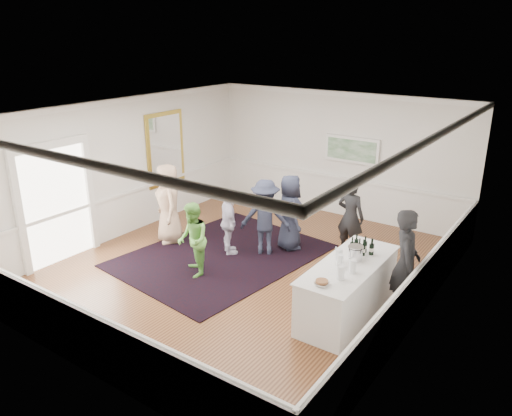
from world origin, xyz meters
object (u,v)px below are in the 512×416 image
Objects in this scene: guest_lilac at (229,222)px; nut_bowl at (322,283)px; guest_dark_a at (265,217)px; ice_bucket at (355,253)px; guest_green at (193,240)px; guest_navy at (290,212)px; serving_table at (348,289)px; bartender at (406,264)px; guest_dark_b at (350,217)px; guest_tan at (168,204)px.

guest_lilac reaches higher than nut_bowl.
ice_bucket is at bearing 129.38° from guest_dark_a.
guest_navy is at bearing 109.65° from guest_green.
nut_bowl is at bearing -166.45° from guest_lilac.
guest_green reaches higher than serving_table.
bartender is 1.28× the size of guest_green.
bartender is 1.14× the size of guest_dark_b.
nut_bowl is at bearing 128.92° from bartender.
serving_table is 1.24× the size of bartender.
bartender is at bearing 34.08° from serving_table.
guest_dark_b is at bearing 94.00° from guest_green.
bartender is 2.57m from guest_dark_b.
guest_dark_a reaches higher than guest_green.
ice_bucket is at bearing 119.04° from guest_dark_b.
ice_bucket is (2.55, -1.09, 0.24)m from guest_dark_a.
nut_bowl is at bearing -92.42° from ice_bucket.
serving_table is 1.58× the size of guest_green.
ice_bucket is at bearing 87.58° from nut_bowl.
guest_navy reaches higher than guest_lilac.
guest_navy reaches higher than guest_dark_a.
guest_navy is 2.79m from ice_bucket.
bartender is at bearing 137.80° from guest_dark_b.
guest_lilac is (-3.17, 0.81, 0.24)m from serving_table.
guest_tan reaches higher than guest_lilac.
guest_green is 0.90× the size of guest_dark_a.
ice_bucket is (2.26, -1.62, 0.22)m from guest_navy.
guest_lilac is 3.59m from nut_bowl.
guest_dark_a is (0.63, 0.47, 0.11)m from guest_lilac.
nut_bowl is at bearing 171.10° from guest_navy.
guest_green is 3.21m from ice_bucket.
guest_dark_a is (-2.54, 1.28, 0.35)m from serving_table.
guest_lilac is 3.26m from ice_bucket.
guest_dark_b is at bearing -114.56° from guest_navy.
guest_dark_a is at bearing 112.00° from guest_green.
guest_tan reaches higher than nut_bowl.
guest_navy is (-1.20, -0.52, 0.01)m from guest_dark_b.
bartender is 1.13× the size of guest_navy.
guest_lilac is 6.14× the size of nut_bowl.
ice_bucket is (1.06, -2.14, 0.23)m from guest_dark_b.
guest_dark_a is 1.00× the size of guest_dark_b.
serving_table is 1.41× the size of guest_dark_a.
guest_dark_b is at bearing 116.32° from ice_bucket.
bartender is 4.01m from guest_green.
serving_table is 2.58m from guest_dark_b.
guest_dark_a is 6.42× the size of ice_bucket.
serving_table is 1.06m from nut_bowl.
guest_green is (-3.13, -0.39, 0.27)m from serving_table.
guest_lilac is 0.79m from guest_dark_a.
guest_navy is 6.50× the size of ice_bucket.
nut_bowl is (3.13, -1.73, 0.27)m from guest_lilac.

